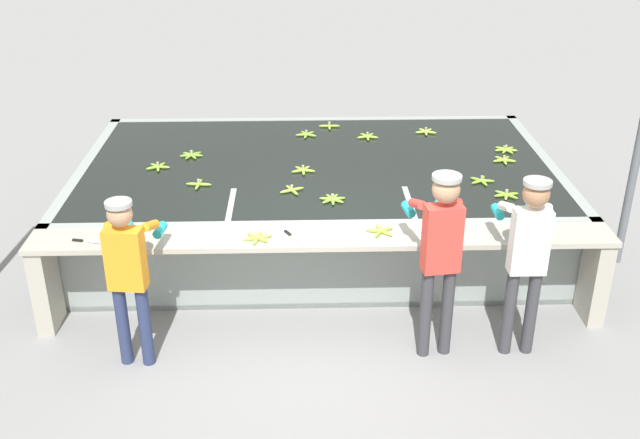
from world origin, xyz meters
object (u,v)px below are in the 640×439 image
Objects in this scene: banana_bunch_floating_11 at (333,199)px; banana_bunch_ledge_1 at (380,231)px; worker_0 at (128,267)px; worker_1 at (440,247)px; banana_bunch_floating_3 at (482,181)px; banana_bunch_floating_5 at (329,126)px; banana_bunch_floating_13 at (199,184)px; banana_bunch_floating_1 at (367,136)px; worker_2 at (527,249)px; banana_bunch_floating_4 at (303,170)px; banana_bunch_floating_10 at (158,167)px; banana_bunch_floating_7 at (506,195)px; banana_bunch_floating_8 at (306,134)px; banana_bunch_floating_2 at (192,155)px; banana_bunch_floating_6 at (426,132)px; banana_bunch_floating_12 at (292,190)px; banana_bunch_ledge_0 at (258,237)px; knife_0 at (85,241)px; banana_bunch_floating_0 at (506,150)px; banana_bunch_floating_9 at (504,160)px; knife_1 at (291,236)px.

banana_bunch_ledge_1 reaches higher than banana_bunch_floating_11.
worker_0 is 2.69m from worker_1.
banana_bunch_floating_3 and banana_bunch_floating_5 have the same top height.
worker_1 is 2.89m from banana_bunch_floating_13.
banana_bunch_floating_1 is 2.66m from banana_bunch_ledge_1.
worker_2 is 6.23× the size of banana_bunch_ledge_1.
worker_2 is at bearing -47.66° from banana_bunch_floating_4.
banana_bunch_ledge_1 reaches higher than banana_bunch_floating_10.
banana_bunch_floating_5 is 1.02× the size of banana_bunch_ledge_1.
banana_bunch_floating_7 is 1.02× the size of banana_bunch_floating_8.
banana_bunch_floating_5 is at bearing 88.55° from banana_bunch_floating_11.
banana_bunch_floating_2 is 1.02× the size of banana_bunch_floating_10.
banana_bunch_floating_5 is at bearing 168.05° from banana_bunch_floating_6.
banana_bunch_floating_4 is 1.04× the size of banana_bunch_floating_12.
banana_bunch_floating_7 and banana_bunch_floating_8 have the same top height.
banana_bunch_floating_12 is at bearing -119.56° from banana_bunch_floating_1.
banana_bunch_floating_1 is (-0.35, 3.23, -0.14)m from worker_1.
worker_0 is 1.21m from banana_bunch_ledge_0.
worker_1 reaches higher than banana_bunch_floating_5.
banana_bunch_floating_10 is 1.84m from knife_0.
banana_bunch_floating_2 is 0.81× the size of knife_0.
worker_2 is at bearing -37.29° from banana_bunch_floating_12.
banana_bunch_floating_0 is 1.00× the size of banana_bunch_floating_11.
banana_bunch_floating_5 is 1.00× the size of banana_bunch_floating_11.
worker_0 is 0.74m from knife_0.
banana_bunch_floating_3 is at bearing -123.14° from banana_bunch_floating_9.
knife_0 is (-2.73, -0.11, -0.01)m from banana_bunch_ledge_1.
banana_bunch_floating_9 is 0.80× the size of knife_0.
banana_bunch_floating_9 is (-0.11, -0.34, 0.00)m from banana_bunch_floating_0.
banana_bunch_floating_8 is at bearing -133.20° from banana_bunch_floating_5.
worker_2 is 4.92× the size of knife_0.
banana_bunch_floating_5 is 2.43m from banana_bunch_floating_10.
banana_bunch_ledge_1 is (-1.40, -0.81, 0.00)m from banana_bunch_floating_7.
banana_bunch_floating_6 is 1.01× the size of banana_bunch_floating_8.
banana_bunch_floating_11 is (-1.64, 1.32, -0.09)m from worker_2.
worker_2 is 6.09× the size of banana_bunch_floating_11.
banana_bunch_floating_11 is 1.00× the size of banana_bunch_floating_13.
banana_bunch_floating_12 is (1.52, -0.70, 0.00)m from banana_bunch_floating_10.
worker_1 is at bearing -16.49° from banana_bunch_ledge_0.
banana_bunch_floating_9 is at bearing 1.44° from banana_bunch_floating_10.
banana_bunch_floating_13 is at bearing 129.11° from knife_1.
banana_bunch_floating_12 is at bearing 149.48° from banana_bunch_floating_11.
banana_bunch_floating_3 is 1.03× the size of banana_bunch_floating_12.
banana_bunch_floating_6 is at bearing 58.19° from banana_bunch_floating_11.
banana_bunch_floating_9 is 0.98× the size of banana_bunch_floating_13.
banana_bunch_floating_5 is at bearing 129.94° from banana_bunch_floating_3.
banana_bunch_floating_1 is 3.96m from knife_0.
banana_bunch_floating_10 is at bearing 155.22° from banana_bunch_floating_12.
worker_1 is 3.00m from banana_bunch_floating_0.
worker_2 reaches higher than banana_bunch_floating_9.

